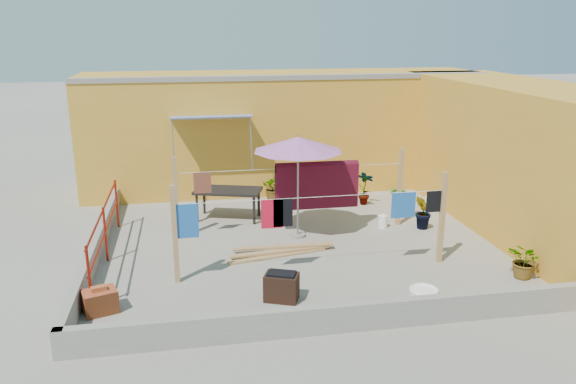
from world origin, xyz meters
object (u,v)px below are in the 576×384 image
object	(u,v)px
water_jug_a	(383,221)
brazier	(282,287)
patio_umbrella	(298,145)
plant_back_a	(274,188)
water_jug_b	(429,203)
green_hose	(399,192)
white_basin	(424,291)
brick_stack	(100,301)
outdoor_table	(228,192)

from	to	relation	value
water_jug_a	brazier	bearing A→B (deg)	-132.86
patio_umbrella	plant_back_a	bearing A→B (deg)	91.95
water_jug_b	green_hose	bearing A→B (deg)	99.84
white_basin	green_hose	distance (m)	6.10
brick_stack	green_hose	xyz separation A→B (m)	(7.15, 5.53, -0.16)
green_hose	plant_back_a	bearing A→B (deg)	180.00
water_jug_b	green_hose	xyz separation A→B (m)	(-0.25, 1.44, -0.13)
plant_back_a	outdoor_table	bearing A→B (deg)	-135.12
brick_stack	brazier	size ratio (longest dim) A/B	0.95
green_hose	plant_back_a	distance (m)	3.49
water_jug_b	brick_stack	bearing A→B (deg)	-151.10
brazier	patio_umbrella	bearing A→B (deg)	73.59
plant_back_a	brick_stack	bearing A→B (deg)	-123.59
patio_umbrella	brazier	xyz separation A→B (m)	(-0.85, -2.87, -1.80)
outdoor_table	water_jug_b	world-z (taller)	outdoor_table
outdoor_table	water_jug_a	xyz separation A→B (m)	(3.41, -1.25, -0.51)
water_jug_b	white_basin	bearing A→B (deg)	-114.93
brick_stack	green_hose	bearing A→B (deg)	37.71
white_basin	plant_back_a	distance (m)	6.08
brazier	water_jug_a	distance (m)	4.21
patio_umbrella	white_basin	xyz separation A→B (m)	(1.60, -3.08, -1.99)
patio_umbrella	white_basin	size ratio (longest dim) A/B	4.51
patio_umbrella	white_basin	bearing A→B (deg)	-62.61
outdoor_table	brazier	size ratio (longest dim) A/B	2.63
water_jug_a	plant_back_a	distance (m)	3.31
water_jug_a	patio_umbrella	bearing A→B (deg)	-173.85
outdoor_table	brazier	distance (m)	4.39
outdoor_table	plant_back_a	distance (m)	1.85
brick_stack	water_jug_b	bearing A→B (deg)	28.90
brick_stack	plant_back_a	bearing A→B (deg)	56.41
patio_umbrella	green_hose	distance (m)	4.80
patio_umbrella	water_jug_a	xyz separation A→B (m)	(2.02, 0.22, -1.90)
water_jug_b	water_jug_a	bearing A→B (deg)	-145.95
outdoor_table	plant_back_a	world-z (taller)	outdoor_table
green_hose	brick_stack	bearing A→B (deg)	-142.29
water_jug_a	water_jug_b	world-z (taller)	water_jug_b
water_jug_b	green_hose	world-z (taller)	water_jug_b
patio_umbrella	brick_stack	distance (m)	5.03
outdoor_table	green_hose	xyz separation A→B (m)	(4.77, 1.29, -0.62)
white_basin	water_jug_b	xyz separation A→B (m)	(2.04, 4.39, 0.11)
green_hose	brazier	bearing A→B (deg)	-126.96
outdoor_table	white_basin	size ratio (longest dim) A/B	3.38
brazier	water_jug_b	world-z (taller)	brazier
patio_umbrella	outdoor_table	xyz separation A→B (m)	(-1.39, 1.46, -1.39)
patio_umbrella	outdoor_table	size ratio (longest dim) A/B	1.33
white_basin	brazier	bearing A→B (deg)	175.09
brazier	water_jug_a	bearing A→B (deg)	47.14
brick_stack	white_basin	distance (m)	5.37
white_basin	water_jug_b	distance (m)	4.84
water_jug_b	patio_umbrella	bearing A→B (deg)	-160.19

